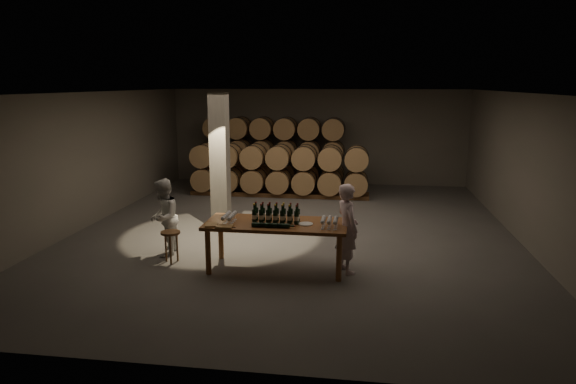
# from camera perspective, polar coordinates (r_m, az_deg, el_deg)

# --- Properties ---
(room) EXTENTS (12.00, 12.00, 12.00)m
(room) POSITION_cam_1_polar(r_m,az_deg,el_deg) (12.26, -7.57, 3.45)
(room) COLOR #595653
(room) RESTS_ON ground
(tasting_table) EXTENTS (2.60, 1.10, 0.90)m
(tasting_table) POSITION_cam_1_polar(r_m,az_deg,el_deg) (9.46, -1.32, -4.01)
(tasting_table) COLOR brown
(tasting_table) RESTS_ON ground
(barrel_stack_back) EXTENTS (4.70, 0.95, 2.31)m
(barrel_stack_back) POSITION_cam_1_polar(r_m,az_deg,el_deg) (17.06, -1.53, 4.59)
(barrel_stack_back) COLOR brown
(barrel_stack_back) RESTS_ON ground
(barrel_stack_front) EXTENTS (5.48, 0.95, 1.57)m
(barrel_stack_front) POSITION_cam_1_polar(r_m,az_deg,el_deg) (15.68, -0.98, 2.56)
(barrel_stack_front) COLOR brown
(barrel_stack_front) RESTS_ON ground
(bottle_cluster) EXTENTS (0.87, 0.24, 0.36)m
(bottle_cluster) POSITION_cam_1_polar(r_m,az_deg,el_deg) (9.42, -1.35, -2.63)
(bottle_cluster) COLOR black
(bottle_cluster) RESTS_ON tasting_table
(lying_bottles) EXTENTS (0.78, 0.08, 0.08)m
(lying_bottles) POSITION_cam_1_polar(r_m,az_deg,el_deg) (9.10, -1.86, -3.71)
(lying_bottles) COLOR black
(lying_bottles) RESTS_ON tasting_table
(glass_cluster_left) EXTENTS (0.19, 0.52, 0.17)m
(glass_cluster_left) POSITION_cam_1_polar(r_m,az_deg,el_deg) (9.46, -6.56, -2.67)
(glass_cluster_left) COLOR silver
(glass_cluster_left) RESTS_ON tasting_table
(glass_cluster_right) EXTENTS (0.30, 0.41, 0.17)m
(glass_cluster_right) POSITION_cam_1_polar(r_m,az_deg,el_deg) (9.15, 4.63, -3.15)
(glass_cluster_right) COLOR silver
(glass_cluster_right) RESTS_ON tasting_table
(plate) EXTENTS (0.27, 0.27, 0.02)m
(plate) POSITION_cam_1_polar(r_m,az_deg,el_deg) (9.32, 1.97, -3.56)
(plate) COLOR silver
(plate) RESTS_ON tasting_table
(notebook_near) EXTENTS (0.28, 0.23, 0.03)m
(notebook_near) POSITION_cam_1_polar(r_m,az_deg,el_deg) (9.19, -7.05, -3.83)
(notebook_near) COLOR olive
(notebook_near) RESTS_ON tasting_table
(notebook_corner) EXTENTS (0.27, 0.31, 0.02)m
(notebook_corner) POSITION_cam_1_polar(r_m,az_deg,el_deg) (9.34, -8.53, -3.62)
(notebook_corner) COLOR olive
(notebook_corner) RESTS_ON tasting_table
(pen) EXTENTS (0.14, 0.04, 0.01)m
(pen) POSITION_cam_1_polar(r_m,az_deg,el_deg) (9.16, -6.21, -3.92)
(pen) COLOR black
(pen) RESTS_ON tasting_table
(stool) EXTENTS (0.37, 0.37, 0.62)m
(stool) POSITION_cam_1_polar(r_m,az_deg,el_deg) (10.14, -12.91, -4.92)
(stool) COLOR brown
(stool) RESTS_ON ground
(person_man) EXTENTS (0.62, 0.72, 1.66)m
(person_man) POSITION_cam_1_polar(r_m,az_deg,el_deg) (9.38, 6.60, -4.03)
(person_man) COLOR silver
(person_man) RESTS_ON ground
(person_woman) EXTENTS (0.68, 0.83, 1.56)m
(person_woman) POSITION_cam_1_polar(r_m,az_deg,el_deg) (10.56, -13.66, -2.76)
(person_woman) COLOR silver
(person_woman) RESTS_ON ground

